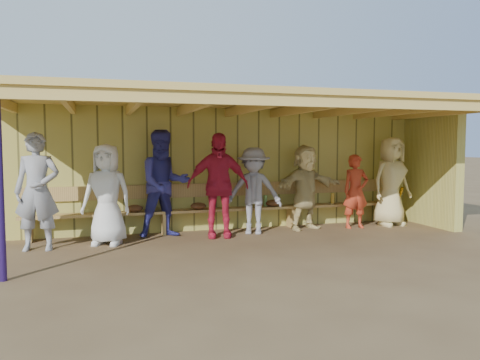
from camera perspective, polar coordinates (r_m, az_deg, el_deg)
name	(u,v)px	position (r m, az deg, el deg)	size (l,w,h in m)	color
ground	(246,241)	(8.25, 0.71, -7.47)	(90.00, 90.00, 0.00)	brown
player_a	(37,191)	(8.10, -23.49, -1.28)	(0.69, 0.45, 1.89)	gray
player_b	(107,194)	(8.17, -15.94, -1.70)	(0.83, 0.54, 1.70)	silver
player_c	(164,184)	(8.61, -9.23, -0.44)	(0.95, 0.74, 1.96)	navy
player_d	(218,185)	(8.50, -2.72, -0.64)	(1.11, 0.46, 1.90)	red
player_e	(254,191)	(8.82, 1.67, -1.32)	(1.06, 0.61, 1.63)	gray
player_f	(305,187)	(9.38, 7.97, -0.87)	(1.56, 0.50, 1.69)	#DEC57C
player_g	(356,191)	(9.73, 13.92, -1.36)	(0.54, 0.36, 1.49)	#BB371D
player_h	(391,181)	(10.21, 17.94, -0.17)	(0.90, 0.59, 1.84)	#D7C279
dugout_structure	(255,144)	(8.84, 1.79, 4.38)	(8.80, 3.20, 2.50)	#B9AF4F
bench	(229,204)	(9.21, -1.38, -2.89)	(7.60, 0.34, 0.93)	tan
dugout_equipment	(239,206)	(9.14, -0.15, -3.19)	(5.69, 0.62, 0.80)	#C88B17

